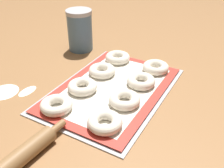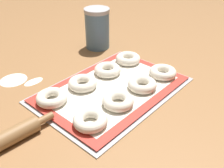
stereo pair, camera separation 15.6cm
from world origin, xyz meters
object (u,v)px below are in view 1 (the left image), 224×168
bagel_back_mid_right (102,71)px  bagel_back_far_right (118,58)px  bagel_front_far_left (105,122)px  bagel_back_mid_left (82,87)px  flour_canister (80,30)px  bagel_front_mid_right (141,81)px  bagel_front_far_right (156,67)px  baking_tray (112,90)px  bagel_front_mid_left (125,100)px  bagel_back_far_left (56,105)px

bagel_back_mid_right → bagel_back_far_right: same height
bagel_front_far_left → bagel_back_mid_right: 0.28m
bagel_back_mid_left → flour_canister: (0.28, 0.21, 0.06)m
bagel_back_mid_right → bagel_back_far_right: size_ratio=1.00×
bagel_front_mid_right → bagel_back_far_right: 0.19m
bagel_front_mid_right → bagel_back_mid_right: size_ratio=1.00×
bagel_front_far_right → bagel_front_far_left: bearing=179.2°
baking_tray → bagel_front_mid_right: bagel_front_mid_right is taller
bagel_front_mid_right → bagel_back_mid_right: 0.15m
bagel_back_mid_right → flour_canister: (0.16, 0.21, 0.06)m
flour_canister → bagel_back_mid_left: bearing=-143.9°
bagel_front_far_left → bagel_back_mid_left: bearing=53.3°
bagel_front_mid_left → flour_canister: (0.28, 0.36, 0.06)m
bagel_front_far_left → bagel_back_mid_right: bearing=33.0°
bagel_front_mid_left → baking_tray: bearing=52.6°
bagel_front_mid_right → bagel_front_mid_left: bearing=-179.8°
bagel_front_mid_left → flour_canister: size_ratio=0.55×
bagel_back_far_right → baking_tray: bearing=-156.9°
bagel_front_far_left → bagel_front_mid_left: same height
baking_tray → bagel_back_far_left: bagel_back_far_left is taller
bagel_back_far_left → flour_canister: flour_canister is taller
bagel_front_far_left → bagel_back_far_left: (-0.00, 0.16, 0.00)m
bagel_front_far_right → flour_canister: bearing=83.4°
baking_tray → bagel_back_far_right: bearing=23.1°
bagel_front_mid_right → bagel_back_mid_left: same height
baking_tray → flour_canister: size_ratio=2.85×
baking_tray → bagel_front_mid_left: (-0.06, -0.08, 0.02)m
bagel_front_far_left → flour_canister: flour_canister is taller
bagel_back_mid_right → bagel_front_mid_left: bearing=-128.1°
bagel_front_mid_left → bagel_back_far_left: bearing=127.1°
bagel_back_far_left → bagel_front_mid_right: bearing=-33.4°
flour_canister → bagel_back_far_right: bearing=-101.3°
bagel_back_far_left → bagel_back_far_right: 0.36m
bagel_front_far_right → bagel_back_mid_left: (-0.24, 0.16, 0.00)m
bagel_front_far_left → bagel_front_far_right: 0.36m
bagel_front_mid_left → bagel_back_mid_left: bearing=90.9°
bagel_front_mid_right → bagel_back_far_left: bearing=146.6°
bagel_front_mid_left → bagel_front_far_left: bearing=-179.4°
bagel_back_mid_left → bagel_back_far_right: size_ratio=1.00×
baking_tray → bagel_back_mid_left: bagel_back_mid_left is taller
flour_canister → bagel_front_far_left: bearing=-137.8°
bagel_front_mid_right → bagel_back_mid_left: 0.20m
bagel_front_mid_left → bagel_back_mid_right: same height
bagel_front_mid_right → bagel_back_far_right: bearing=52.9°
bagel_front_mid_left → bagel_back_far_right: 0.28m
bagel_back_mid_left → bagel_front_far_right: bearing=-33.6°
baking_tray → bagel_front_mid_left: bagel_front_mid_left is taller
bagel_back_far_left → bagel_back_mid_left: (0.12, -0.01, 0.00)m
bagel_back_mid_left → baking_tray: bearing=-51.2°
baking_tray → bagel_front_mid_left: bearing=-127.4°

